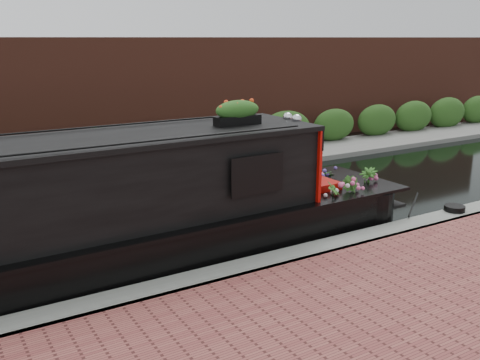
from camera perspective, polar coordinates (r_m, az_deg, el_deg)
ground at (r=12.08m, az=-6.71°, el=-4.42°), size 80.00×80.00×0.00m
near_bank_coping at (r=9.39m, az=1.84°, el=-10.18°), size 40.00×0.60×0.50m
far_bank_path at (r=15.85m, az=-13.05°, el=-0.01°), size 40.00×2.40×0.34m
far_hedge at (r=16.68m, az=-14.03°, el=0.67°), size 40.00×1.10×2.80m
far_brick_wall at (r=18.65m, az=-15.97°, el=2.03°), size 40.00×1.00×8.00m
narrowboat at (r=9.38m, az=-17.47°, el=-4.88°), size 13.14×2.49×3.09m
rope_fender at (r=13.10m, az=14.63°, el=-2.48°), size 0.34×0.45×0.34m
coiled_mooring_rope at (r=12.83m, az=21.91°, el=-2.82°), size 0.45×0.45×0.12m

